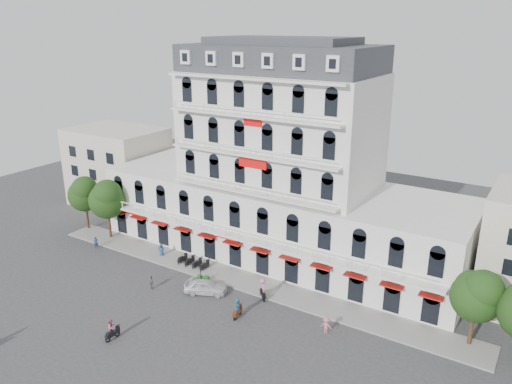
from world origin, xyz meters
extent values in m
plane|color=#38383A|center=(0.00, 0.00, 0.00)|extent=(120.00, 120.00, 0.00)
cube|color=gray|center=(0.00, 9.00, 0.08)|extent=(53.00, 4.00, 0.16)
cube|color=silver|center=(0.00, 18.00, 4.50)|extent=(45.00, 14.00, 9.00)
cube|color=silver|center=(0.00, 18.00, 15.50)|extent=(22.00, 12.00, 13.00)
cube|color=#2D3035|center=(0.00, 18.00, 23.50)|extent=(21.56, 11.76, 3.00)
cube|color=#2D3035|center=(0.00, 18.00, 25.40)|extent=(15.84, 8.64, 0.80)
cube|color=maroon|center=(0.00, 10.50, 3.50)|extent=(40.50, 1.00, 0.15)
cube|color=#BE0C0C|center=(0.00, 11.88, 13.00)|extent=(3.50, 0.10, 1.40)
cube|color=beige|center=(-30.00, 20.00, 6.00)|extent=(14.00, 10.00, 12.00)
cylinder|color=gray|center=(-3.00, 6.00, 0.12)|extent=(3.20, 3.20, 0.24)
cylinder|color=black|center=(-3.00, 6.00, 0.90)|extent=(0.08, 0.08, 1.40)
sphere|color=#194B19|center=(-2.30, 6.00, 0.45)|extent=(0.70, 0.70, 0.70)
sphere|color=#194B19|center=(-2.78, 6.66, 0.45)|extent=(0.70, 0.70, 0.70)
sphere|color=#194B19|center=(-3.56, 6.42, 0.45)|extent=(0.70, 0.70, 0.70)
sphere|color=#194B19|center=(-3.57, 5.60, 0.45)|extent=(0.70, 0.70, 0.70)
sphere|color=#194B19|center=(-2.80, 5.33, 0.45)|extent=(0.70, 0.70, 0.70)
cylinder|color=#382314|center=(-26.00, 10.00, 1.76)|extent=(0.36, 0.36, 3.52)
sphere|color=#173711|center=(-26.00, 10.00, 4.96)|extent=(4.48, 4.48, 4.48)
sphere|color=#173711|center=(-25.50, 9.70, 6.00)|extent=(3.52, 3.52, 3.52)
sphere|color=#173711|center=(-26.40, 10.30, 5.60)|extent=(3.20, 3.20, 3.20)
cylinder|color=#382314|center=(-21.00, 9.50, 1.87)|extent=(0.36, 0.36, 3.74)
sphere|color=#173711|center=(-21.00, 9.50, 5.27)|extent=(4.76, 4.76, 4.76)
sphere|color=#173711|center=(-20.50, 9.20, 6.38)|extent=(3.74, 3.74, 3.74)
sphere|color=#173711|center=(-21.40, 9.80, 5.95)|extent=(3.40, 3.40, 3.40)
cylinder|color=#382314|center=(24.00, 10.00, 1.72)|extent=(0.36, 0.36, 3.43)
sphere|color=#173711|center=(24.00, 10.00, 4.84)|extent=(4.37, 4.37, 4.37)
sphere|color=#173711|center=(24.50, 9.70, 5.85)|extent=(3.43, 3.43, 3.43)
sphere|color=#173711|center=(23.60, 10.30, 5.46)|extent=(3.12, 3.12, 3.12)
imported|color=silver|center=(-1.40, 4.72, 0.77)|extent=(4.86, 3.54, 1.54)
cube|color=black|center=(-3.56, -6.24, 0.55)|extent=(0.39, 1.51, 0.35)
torus|color=black|center=(-3.55, -5.69, 0.28)|extent=(0.14, 0.60, 0.60)
torus|color=black|center=(-3.58, -6.79, 0.28)|extent=(0.14, 0.60, 0.60)
imported|color=#BA627F|center=(-3.56, -6.24, 1.30)|extent=(0.67, 0.85, 1.71)
cube|color=#652D12|center=(4.05, 2.72, 0.55)|extent=(0.55, 1.53, 0.35)
torus|color=black|center=(3.97, 3.26, 0.28)|extent=(0.20, 0.61, 0.60)
torus|color=black|center=(4.12, 2.17, 0.28)|extent=(0.20, 0.61, 0.60)
imported|color=navy|center=(4.05, 2.72, 1.24)|extent=(0.60, 0.84, 1.59)
cube|color=black|center=(4.35, 6.93, 0.55)|extent=(1.29, 1.32, 0.35)
torus|color=black|center=(4.73, 6.54, 0.28)|extent=(0.50, 0.52, 0.60)
torus|color=black|center=(3.97, 7.33, 0.28)|extent=(0.50, 0.52, 0.60)
imported|color=#C7699E|center=(4.35, 6.93, 1.40)|extent=(1.35, 1.37, 1.89)
imported|color=navy|center=(-11.36, 8.84, 0.83)|extent=(0.96, 0.84, 1.65)
imported|color=slate|center=(-6.89, 2.34, 0.77)|extent=(0.97, 0.79, 1.54)
imported|color=#CB6B75|center=(12.48, 4.84, 0.82)|extent=(1.11, 0.68, 1.65)
imported|color=navy|center=(-20.00, 6.20, 0.78)|extent=(0.63, 0.68, 1.55)
camera|label=1|loc=(27.94, -32.05, 27.20)|focal=35.00mm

